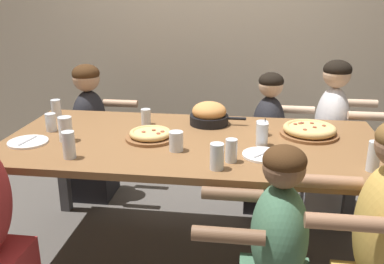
# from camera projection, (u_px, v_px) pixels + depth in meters

# --- Properties ---
(ground_plane) EXTENTS (18.00, 18.00, 0.00)m
(ground_plane) POSITION_uv_depth(u_px,v_px,m) (192.00, 255.00, 2.75)
(ground_plane) COLOR #514C47
(ground_plane) RESTS_ON ground
(dining_table) EXTENTS (2.20, 1.04, 0.79)m
(dining_table) POSITION_uv_depth(u_px,v_px,m) (192.00, 152.00, 2.52)
(dining_table) COLOR brown
(dining_table) RESTS_ON ground
(pizza_board_main) EXTENTS (0.29, 0.29, 0.05)m
(pizza_board_main) POSITION_uv_depth(u_px,v_px,m) (150.00, 135.00, 2.50)
(pizza_board_main) COLOR brown
(pizza_board_main) RESTS_ON dining_table
(pizza_board_second) EXTENTS (0.35, 0.35, 0.06)m
(pizza_board_second) POSITION_uv_depth(u_px,v_px,m) (309.00, 130.00, 2.57)
(pizza_board_second) COLOR brown
(pizza_board_second) RESTS_ON dining_table
(skillet_bowl) EXTENTS (0.37, 0.25, 0.15)m
(skillet_bowl) POSITION_uv_depth(u_px,v_px,m) (209.00, 114.00, 2.77)
(skillet_bowl) COLOR black
(skillet_bowl) RESTS_ON dining_table
(empty_plate_a) EXTENTS (0.23, 0.23, 0.02)m
(empty_plate_a) POSITION_uv_depth(u_px,v_px,m) (28.00, 142.00, 2.45)
(empty_plate_a) COLOR white
(empty_plate_a) RESTS_ON dining_table
(empty_plate_b) EXTENTS (0.22, 0.22, 0.02)m
(empty_plate_b) POSITION_uv_depth(u_px,v_px,m) (263.00, 155.00, 2.26)
(empty_plate_b) COLOR white
(empty_plate_b) RESTS_ON dining_table
(cocktail_glass_blue) EXTENTS (0.07, 0.07, 0.11)m
(cocktail_glass_blue) POSITION_uv_depth(u_px,v_px,m) (262.00, 129.00, 2.57)
(cocktail_glass_blue) COLOR silver
(cocktail_glass_blue) RESTS_ON dining_table
(drinking_glass_a) EXTENTS (0.07, 0.07, 0.11)m
(drinking_glass_a) POSITION_uv_depth(u_px,v_px,m) (51.00, 123.00, 2.64)
(drinking_glass_a) COLOR silver
(drinking_glass_a) RESTS_ON dining_table
(drinking_glass_b) EXTENTS (0.07, 0.07, 0.13)m
(drinking_glass_b) POSITION_uv_depth(u_px,v_px,m) (217.00, 158.00, 2.09)
(drinking_glass_b) COLOR silver
(drinking_glass_b) RESTS_ON dining_table
(drinking_glass_c) EXTENTS (0.08, 0.08, 0.14)m
(drinking_glass_c) POSITION_uv_depth(u_px,v_px,m) (66.00, 131.00, 2.47)
(drinking_glass_c) COLOR silver
(drinking_glass_c) RESTS_ON dining_table
(drinking_glass_d) EXTENTS (0.08, 0.08, 0.11)m
(drinking_glass_d) POSITION_uv_depth(u_px,v_px,m) (176.00, 143.00, 2.32)
(drinking_glass_d) COLOR silver
(drinking_glass_d) RESTS_ON dining_table
(drinking_glass_e) EXTENTS (0.06, 0.06, 0.10)m
(drinking_glass_e) POSITION_uv_depth(u_px,v_px,m) (146.00, 118.00, 2.77)
(drinking_glass_e) COLOR silver
(drinking_glass_e) RESTS_ON dining_table
(drinking_glass_f) EXTENTS (0.07, 0.07, 0.14)m
(drinking_glass_f) POSITION_uv_depth(u_px,v_px,m) (69.00, 147.00, 2.22)
(drinking_glass_f) COLOR silver
(drinking_glass_f) RESTS_ON dining_table
(drinking_glass_g) EXTENTS (0.06, 0.06, 0.12)m
(drinking_glass_g) POSITION_uv_depth(u_px,v_px,m) (231.00, 152.00, 2.17)
(drinking_glass_g) COLOR silver
(drinking_glass_g) RESTS_ON dining_table
(drinking_glass_h) EXTENTS (0.06, 0.06, 0.15)m
(drinking_glass_h) POSITION_uv_depth(u_px,v_px,m) (374.00, 156.00, 2.06)
(drinking_glass_h) COLOR silver
(drinking_glass_h) RESTS_ON dining_table
(drinking_glass_i) EXTENTS (0.07, 0.07, 0.12)m
(drinking_glass_i) POSITION_uv_depth(u_px,v_px,m) (56.00, 109.00, 2.94)
(drinking_glass_i) COLOR silver
(drinking_glass_i) RESTS_ON dining_table
(drinking_glass_j) EXTENTS (0.07, 0.07, 0.13)m
(drinking_glass_j) POSITION_uv_depth(u_px,v_px,m) (262.00, 135.00, 2.40)
(drinking_glass_j) COLOR silver
(drinking_glass_j) RESTS_ON dining_table
(diner_far_midright) EXTENTS (0.51, 0.40, 1.06)m
(diner_far_midright) POSITION_uv_depth(u_px,v_px,m) (268.00, 149.00, 3.23)
(diner_far_midright) COLOR #232328
(diner_far_midright) RESTS_ON ground
(diner_far_right) EXTENTS (0.51, 0.40, 1.16)m
(diner_far_right) POSITION_uv_depth(u_px,v_px,m) (330.00, 145.00, 3.15)
(diner_far_right) COLOR silver
(diner_far_right) RESTS_ON ground
(diner_far_left) EXTENTS (0.51, 0.40, 1.09)m
(diner_far_left) POSITION_uv_depth(u_px,v_px,m) (91.00, 137.00, 3.40)
(diner_far_left) COLOR #232328
(diner_far_left) RESTS_ON ground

